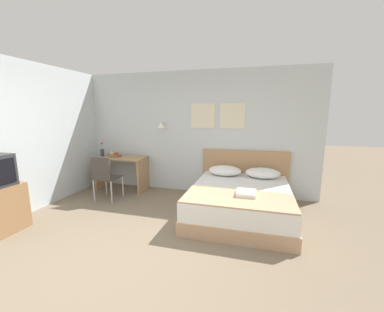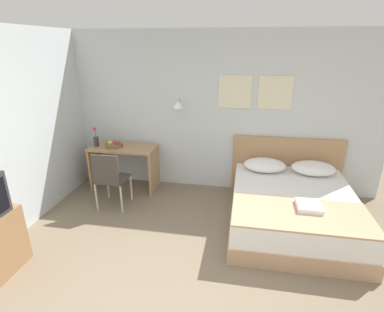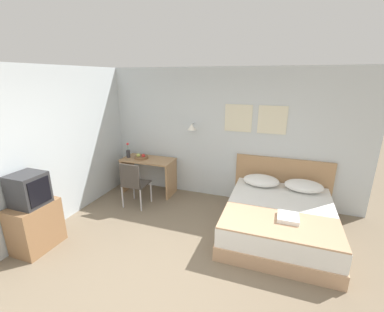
% 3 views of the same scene
% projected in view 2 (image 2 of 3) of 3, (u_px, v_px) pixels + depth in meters
% --- Properties ---
extents(ground_plane, '(24.00, 24.00, 0.00)m').
position_uv_depth(ground_plane, '(176.00, 311.00, 2.88)').
color(ground_plane, '#756651').
extents(wall_back, '(5.52, 0.31, 2.65)m').
position_uv_depth(wall_back, '(213.00, 113.00, 5.00)').
color(wall_back, silver).
rests_on(wall_back, ground_plane).
extents(bed, '(1.66, 1.98, 0.51)m').
position_uv_depth(bed, '(292.00, 209.00, 4.17)').
color(bed, tan).
rests_on(bed, ground_plane).
extents(headboard, '(1.78, 0.06, 0.99)m').
position_uv_depth(headboard, '(286.00, 166.00, 5.03)').
color(headboard, '#A87F56').
rests_on(headboard, ground_plane).
extents(pillow_left, '(0.66, 0.46, 0.19)m').
position_uv_depth(pillow_left, '(265.00, 165.00, 4.77)').
color(pillow_left, white).
rests_on(pillow_left, bed).
extents(pillow_right, '(0.66, 0.46, 0.19)m').
position_uv_depth(pillow_right, '(313.00, 168.00, 4.64)').
color(pillow_right, white).
rests_on(pillow_right, bed).
extents(throw_blanket, '(1.61, 0.79, 0.02)m').
position_uv_depth(throw_blanket, '(301.00, 214.00, 3.55)').
color(throw_blanket, tan).
rests_on(throw_blanket, bed).
extents(folded_towel_near_foot, '(0.29, 0.31, 0.06)m').
position_uv_depth(folded_towel_near_foot, '(309.00, 206.00, 3.64)').
color(folded_towel_near_foot, white).
rests_on(folded_towel_near_foot, throw_blanket).
extents(desk, '(1.12, 0.56, 0.77)m').
position_uv_depth(desk, '(124.00, 160.00, 5.20)').
color(desk, '#A87F56').
rests_on(desk, ground_plane).
extents(desk_chair, '(0.45, 0.45, 0.92)m').
position_uv_depth(desk_chair, '(110.00, 176.00, 4.52)').
color(desk_chair, '#3D3833').
rests_on(desk_chair, ground_plane).
extents(fruit_bowl, '(0.30, 0.30, 0.12)m').
position_uv_depth(fruit_bowl, '(114.00, 145.00, 5.10)').
color(fruit_bowl, brown).
rests_on(fruit_bowl, desk).
extents(flower_vase, '(0.08, 0.08, 0.33)m').
position_uv_depth(flower_vase, '(96.00, 140.00, 5.11)').
color(flower_vase, '#333338').
rests_on(flower_vase, desk).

